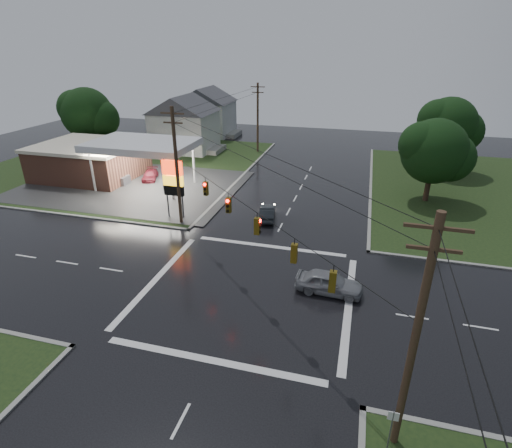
% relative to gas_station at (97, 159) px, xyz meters
% --- Properties ---
extents(ground, '(120.00, 120.00, 0.00)m').
position_rel_gas_station_xyz_m(ground, '(25.68, -19.70, -2.55)').
color(ground, black).
rests_on(ground, ground).
extents(grass_nw, '(36.00, 36.00, 0.08)m').
position_rel_gas_station_xyz_m(grass_nw, '(-0.32, 6.30, -2.51)').
color(grass_nw, black).
rests_on(grass_nw, ground).
extents(gas_station, '(26.20, 18.00, 5.60)m').
position_rel_gas_station_xyz_m(gas_station, '(0.00, 0.00, 0.00)').
color(gas_station, '#2D2D2D').
rests_on(gas_station, ground).
extents(pylon_sign, '(2.00, 0.35, 6.00)m').
position_rel_gas_station_xyz_m(pylon_sign, '(15.18, -9.20, 1.46)').
color(pylon_sign, '#59595E').
rests_on(pylon_sign, ground).
extents(utility_pole_nw, '(2.20, 0.32, 11.00)m').
position_rel_gas_station_xyz_m(utility_pole_nw, '(16.18, -10.20, 3.17)').
color(utility_pole_nw, '#382619').
rests_on(utility_pole_nw, ground).
extents(utility_pole_se, '(2.20, 0.32, 11.00)m').
position_rel_gas_station_xyz_m(utility_pole_se, '(35.18, -29.20, 3.17)').
color(utility_pole_se, '#382619').
rests_on(utility_pole_se, ground).
extents(utility_pole_n, '(2.20, 0.32, 10.50)m').
position_rel_gas_station_xyz_m(utility_pole_n, '(16.18, 18.30, 2.92)').
color(utility_pole_n, '#382619').
rests_on(utility_pole_n, ground).
extents(traffic_signals, '(26.87, 26.87, 1.47)m').
position_rel_gas_station_xyz_m(traffic_signals, '(25.69, -19.72, 3.93)').
color(traffic_signals, black).
rests_on(traffic_signals, ground).
extents(house_near, '(11.05, 8.48, 8.60)m').
position_rel_gas_station_xyz_m(house_near, '(4.73, 16.30, 1.86)').
color(house_near, silver).
rests_on(house_near, ground).
extents(house_far, '(11.05, 8.48, 8.60)m').
position_rel_gas_station_xyz_m(house_far, '(3.73, 28.30, 1.86)').
color(house_far, silver).
rests_on(house_far, ground).
extents(tree_nw_behind, '(8.93, 7.60, 10.00)m').
position_rel_gas_station_xyz_m(tree_nw_behind, '(-8.17, 10.29, 3.63)').
color(tree_nw_behind, black).
rests_on(tree_nw_behind, ground).
extents(tree_ne_near, '(7.99, 6.80, 8.98)m').
position_rel_gas_station_xyz_m(tree_ne_near, '(39.82, 2.29, 3.01)').
color(tree_ne_near, black).
rests_on(tree_ne_near, ground).
extents(tree_ne_far, '(8.46, 7.20, 9.80)m').
position_rel_gas_station_xyz_m(tree_ne_far, '(42.83, 14.29, 3.63)').
color(tree_ne_far, black).
rests_on(tree_ne_far, ground).
extents(car_north, '(2.16, 4.27, 1.34)m').
position_rel_gas_station_xyz_m(car_north, '(23.99, -7.03, -1.87)').
color(car_north, black).
rests_on(car_north, ground).
extents(car_crossing, '(4.75, 2.13, 1.59)m').
position_rel_gas_station_xyz_m(car_crossing, '(31.20, -18.35, -1.75)').
color(car_crossing, gray).
rests_on(car_crossing, ground).
extents(car_pump, '(2.92, 4.39, 1.18)m').
position_rel_gas_station_xyz_m(car_pump, '(6.66, 1.04, -1.96)').
color(car_pump, '#5B141E').
rests_on(car_pump, ground).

